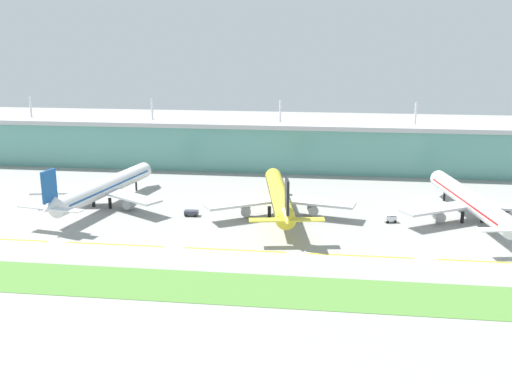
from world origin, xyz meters
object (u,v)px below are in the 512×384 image
at_px(airliner_middle, 279,197).
at_px(baggage_cart, 390,219).
at_px(airliner_near, 103,188).
at_px(airliner_far, 472,202).
at_px(pushback_tug, 191,213).

bearing_deg(airliner_middle, baggage_cart, -4.12).
xyz_separation_m(airliner_near, baggage_cart, (95.55, -5.45, -5.19)).
bearing_deg(baggage_cart, airliner_far, 10.03).
distance_m(airliner_near, airliner_far, 120.67).
height_order(airliner_middle, baggage_cart, airliner_middle).
relative_size(airliner_far, pushback_tug, 15.20).
height_order(airliner_middle, airliner_far, same).
distance_m(airliner_middle, baggage_cart, 35.75).
xyz_separation_m(airliner_near, pushback_tug, (32.12, -6.92, -5.35)).
bearing_deg(pushback_tug, baggage_cart, 1.33).
bearing_deg(airliner_far, airliner_middle, -178.19).
height_order(airliner_near, airliner_far, same).
xyz_separation_m(airliner_middle, baggage_cart, (35.28, -2.54, -5.19)).
height_order(airliner_far, pushback_tug, airliner_far).
bearing_deg(airliner_middle, airliner_near, 177.23).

